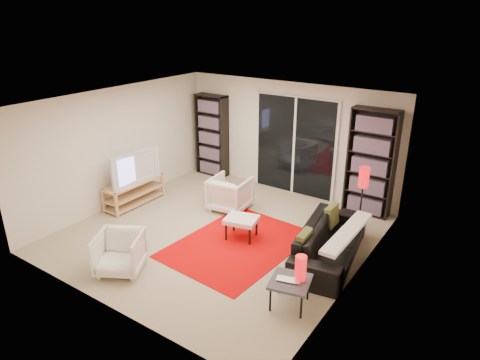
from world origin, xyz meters
name	(u,v)px	position (x,y,z in m)	size (l,w,h in m)	color
floor	(219,233)	(0.00, 0.00, 0.00)	(5.00, 5.00, 0.00)	#C6B592
wall_back	(288,138)	(0.00, 2.50, 1.20)	(5.00, 0.02, 2.40)	#EDE5CD
wall_front	(99,229)	(0.00, -2.50, 1.20)	(5.00, 0.02, 2.40)	#EDE5CD
wall_left	(119,147)	(-2.50, 0.00, 1.20)	(0.02, 5.00, 2.40)	#EDE5CD
wall_right	(360,207)	(2.50, 0.00, 1.20)	(0.02, 5.00, 2.40)	#EDE5CD
ceiling	(217,102)	(0.00, 0.00, 2.40)	(5.00, 5.00, 0.02)	white
sliding_door	(295,146)	(0.20, 2.46, 1.05)	(1.92, 0.08, 2.16)	white
bookshelf_left	(212,136)	(-1.95, 2.33, 0.98)	(0.80, 0.30, 1.95)	black
bookshelf_right	(371,163)	(1.90, 2.33, 1.05)	(0.90, 0.30, 2.10)	black
tv_stand	(134,192)	(-2.22, 0.04, 0.26)	(0.43, 1.36, 0.50)	#D5AE81
tv	(133,166)	(-2.20, 0.04, 0.83)	(1.15, 0.15, 0.66)	black
rug	(238,244)	(0.50, -0.15, 0.01)	(1.79, 2.43, 0.01)	#D70303
sofa	(330,242)	(1.98, 0.33, 0.30)	(2.08, 0.81, 0.61)	black
armchair_back	(230,193)	(-0.43, 0.94, 0.34)	(0.73, 0.75, 0.69)	white
armchair_front	(120,253)	(-0.55, -1.81, 0.32)	(0.68, 0.70, 0.63)	white
ottoman	(241,221)	(0.43, 0.09, 0.34)	(0.64, 0.56, 0.40)	white
side_table	(290,283)	(2.01, -1.08, 0.36)	(0.64, 0.64, 0.40)	#404145
laptop	(288,282)	(2.00, -1.15, 0.41)	(0.32, 0.21, 0.03)	silver
table_lamp	(301,268)	(2.10, -0.98, 0.58)	(0.16, 0.16, 0.35)	red
floor_lamp	(363,185)	(2.11, 1.31, 1.00)	(0.20, 0.20, 1.31)	black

